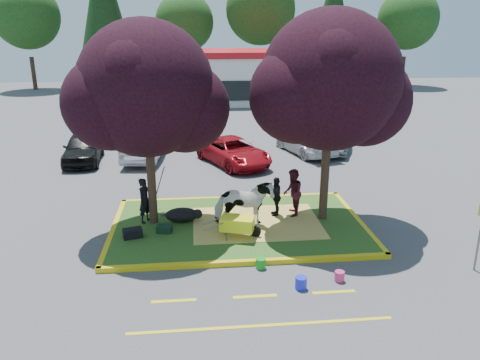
{
  "coord_description": "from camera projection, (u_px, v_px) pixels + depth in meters",
  "views": [
    {
      "loc": [
        -1.39,
        -14.21,
        6.36
      ],
      "look_at": [
        0.1,
        0.5,
        1.5
      ],
      "focal_mm": 35.0,
      "sensor_mm": 36.0,
      "label": 1
    }
  ],
  "objects": [
    {
      "name": "cow",
      "position": [
        244.0,
        204.0,
        14.99
      ],
      "size": [
        1.89,
        0.91,
        1.57
      ],
      "primitive_type": "imported",
      "rotation": [
        0.0,
        0.0,
        1.6
      ],
      "color": "white",
      "rests_on": "median_island"
    },
    {
      "name": "calf",
      "position": [
        182.0,
        215.0,
        15.59
      ],
      "size": [
        1.17,
        0.77,
        0.47
      ],
      "primitive_type": "ellipsoid",
      "rotation": [
        0.0,
        0.0,
        0.14
      ],
      "color": "black",
      "rests_on": "median_island"
    },
    {
      "name": "fire_lane_long",
      "position": [
        262.0,
        326.0,
        10.44
      ],
      "size": [
        6.0,
        0.1,
        0.01
      ],
      "primitive_type": "cube",
      "color": "yellow",
      "rests_on": "ground"
    },
    {
      "name": "handler",
      "position": [
        145.0,
        200.0,
        15.4
      ],
      "size": [
        0.6,
        0.66,
        1.52
      ],
      "primitive_type": "imported",
      "rotation": [
        0.0,
        0.0,
        1.03
      ],
      "color": "black",
      "rests_on": "median_island"
    },
    {
      "name": "fire_lane_stripe_a",
      "position": [
        174.0,
        301.0,
        11.39
      ],
      "size": [
        1.1,
        0.12,
        0.01
      ],
      "primitive_type": "cube",
      "color": "yellow",
      "rests_on": "ground"
    },
    {
      "name": "car_white",
      "position": [
        306.0,
        141.0,
        24.52
      ],
      "size": [
        2.93,
        4.8,
        1.3
      ],
      "primitive_type": "imported",
      "rotation": [
        0.0,
        0.0,
        3.41
      ],
      "color": "silver",
      "rests_on": "ground"
    },
    {
      "name": "gear_bag_green",
      "position": [
        164.0,
        229.0,
        14.79
      ],
      "size": [
        0.5,
        0.36,
        0.25
      ],
      "primitive_type": "cube",
      "rotation": [
        0.0,
        0.0,
        -0.16
      ],
      "color": "black",
      "rests_on": "median_island"
    },
    {
      "name": "curb_near",
      "position": [
        248.0,
        263.0,
        13.08
      ],
      "size": [
        8.3,
        0.16,
        0.15
      ],
      "primitive_type": "cube",
      "color": "gold",
      "rests_on": "ground"
    },
    {
      "name": "tree_purple_right",
      "position": [
        331.0,
        87.0,
        14.57
      ],
      "size": [
        5.3,
        4.4,
        6.82
      ],
      "color": "black",
      "rests_on": "median_island"
    },
    {
      "name": "curb_right",
      "position": [
        358.0,
        221.0,
        15.91
      ],
      "size": [
        0.16,
        5.3,
        0.15
      ],
      "primitive_type": "cube",
      "color": "gold",
      "rests_on": "ground"
    },
    {
      "name": "car_red",
      "position": [
        233.0,
        151.0,
        22.53
      ],
      "size": [
        3.85,
        5.06,
        1.28
      ],
      "primitive_type": "imported",
      "rotation": [
        0.0,
        0.0,
        0.43
      ],
      "color": "#9D0D16",
      "rests_on": "ground"
    },
    {
      "name": "bucket_green",
      "position": [
        261.0,
        263.0,
        12.89
      ],
      "size": [
        0.29,
        0.29,
        0.29
      ],
      "primitive_type": "cylinder",
      "rotation": [
        0.0,
        0.0,
        0.07
      ],
      "color": "#16941D",
      "rests_on": "ground"
    },
    {
      "name": "straw_bedding",
      "position": [
        256.0,
        223.0,
        15.56
      ],
      "size": [
        4.2,
        3.0,
        0.01
      ],
      "primitive_type": "cube",
      "color": "#D5C257",
      "rests_on": "median_island"
    },
    {
      "name": "treeline",
      "position": [
        215.0,
        13.0,
        48.8
      ],
      "size": [
        46.58,
        7.8,
        14.63
      ],
      "color": "black",
      "rests_on": "ground"
    },
    {
      "name": "car_silver",
      "position": [
        145.0,
        144.0,
        23.42
      ],
      "size": [
        2.04,
        4.68,
        1.5
      ],
      "primitive_type": "imported",
      "rotation": [
        0.0,
        0.0,
        3.04
      ],
      "color": "#A3A6AA",
      "rests_on": "ground"
    },
    {
      "name": "visitor_a",
      "position": [
        293.0,
        193.0,
        15.92
      ],
      "size": [
        0.75,
        0.89,
        1.65
      ],
      "primitive_type": "imported",
      "rotation": [
        0.0,
        0.0,
        -1.74
      ],
      "color": "#45131F",
      "rests_on": "median_island"
    },
    {
      "name": "fire_lane_stripe_b",
      "position": [
        255.0,
        296.0,
        11.58
      ],
      "size": [
        1.1,
        0.12,
        0.01
      ],
      "primitive_type": "cube",
      "color": "yellow",
      "rests_on": "ground"
    },
    {
      "name": "visitor_b",
      "position": [
        276.0,
        196.0,
        15.98
      ],
      "size": [
        0.34,
        0.81,
        1.37
      ],
      "primitive_type": "imported",
      "rotation": [
        0.0,
        0.0,
        -1.58
      ],
      "color": "black",
      "rests_on": "median_island"
    },
    {
      "name": "bucket_blue",
      "position": [
        301.0,
        283.0,
        11.88
      ],
      "size": [
        0.32,
        0.32,
        0.32
      ],
      "primitive_type": "cylinder",
      "rotation": [
        0.0,
        0.0,
        0.06
      ],
      "color": "#1C29E3",
      "rests_on": "ground"
    },
    {
      "name": "wheelbarrow",
      "position": [
        238.0,
        224.0,
        14.3
      ],
      "size": [
        1.81,
        0.88,
        0.69
      ],
      "rotation": [
        0.0,
        0.0,
        -0.3
      ],
      "color": "black",
      "rests_on": "median_island"
    },
    {
      "name": "gear_bag_dark",
      "position": [
        133.0,
        233.0,
        14.41
      ],
      "size": [
        0.64,
        0.46,
        0.3
      ],
      "primitive_type": "cube",
      "rotation": [
        0.0,
        0.0,
        0.28
      ],
      "color": "black",
      "rests_on": "median_island"
    },
    {
      "name": "curb_far",
      "position": [
        232.0,
        198.0,
        17.96
      ],
      "size": [
        8.3,
        0.16,
        0.15
      ],
      "primitive_type": "cube",
      "color": "gold",
      "rests_on": "ground"
    },
    {
      "name": "curb_left",
      "position": [
        113.0,
        231.0,
        15.13
      ],
      "size": [
        0.16,
        5.3,
        0.15
      ],
      "primitive_type": "cube",
      "color": "gold",
      "rests_on": "ground"
    },
    {
      "name": "retail_building",
      "position": [
        230.0,
        75.0,
        41.48
      ],
      "size": [
        20.4,
        8.4,
        4.4
      ],
      "color": "silver",
      "rests_on": "ground"
    },
    {
      "name": "tree_purple_left",
      "position": [
        147.0,
        95.0,
        14.28
      ],
      "size": [
        5.06,
        4.2,
        6.51
      ],
      "color": "black",
      "rests_on": "median_island"
    },
    {
      "name": "car_black",
      "position": [
        83.0,
        148.0,
        22.93
      ],
      "size": [
        1.96,
        4.27,
        1.42
      ],
      "primitive_type": "imported",
      "rotation": [
        0.0,
        0.0,
        0.07
      ],
      "color": "black",
      "rests_on": "ground"
    },
    {
      "name": "fire_lane_stripe_c",
      "position": [
        334.0,
        292.0,
        11.77
      ],
      "size": [
        1.1,
        0.12,
        0.01
      ],
      "primitive_type": "cube",
      "color": "yellow",
      "rests_on": "ground"
    },
    {
      "name": "bucket_pink",
      "position": [
        339.0,
        276.0,
        12.24
      ],
      "size": [
        0.29,
        0.29,
        0.28
      ],
      "primitive_type": "cylinder",
      "rotation": [
        0.0,
        0.0,
        0.13
      ],
      "color": "#D12E72",
      "rests_on": "ground"
    },
    {
      "name": "car_grey",
      "position": [
        336.0,
        140.0,
        24.87
      ],
      "size": [
        2.65,
        4.13,
        1.29
      ],
      "primitive_type": "imported",
      "rotation": [
        0.0,
        0.0,
        -0.36
      ],
      "color": "#4F5156",
      "rests_on": "ground"
    },
    {
      "name": "ground",
      "position": [
        239.0,
        228.0,
        15.55
      ],
      "size": [
        90.0,
        90.0,
        0.0
      ],
      "primitive_type": "plane",
      "color": "#424244",
      "rests_on": "ground"
    },
    {
      "name": "median_island",
      "position": [
        239.0,
        225.0,
        15.52
      ],
      "size": [
        8.0,
        5.0,
        0.15
      ],
      "primitive_type": "cube",
      "color": "#234816",
      "rests_on": "ground"
    }
  ]
}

